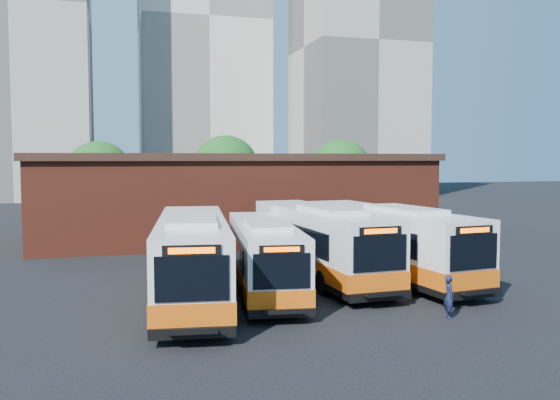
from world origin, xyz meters
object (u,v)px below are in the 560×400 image
object	(u,v)px
bus_west	(192,261)
bus_east	(386,244)
bus_midwest	(264,258)
transit_worker	(449,297)
bus_mideast	(319,244)

from	to	relation	value
bus_west	bus_east	distance (m)	10.44
bus_midwest	bus_east	world-z (taller)	bus_east
bus_midwest	bus_east	distance (m)	6.93
bus_west	transit_worker	world-z (taller)	bus_west
bus_mideast	bus_east	bearing A→B (deg)	-15.27
bus_midwest	transit_worker	world-z (taller)	bus_midwest
bus_east	bus_mideast	bearing A→B (deg)	160.58
bus_west	bus_mideast	distance (m)	7.45
bus_midwest	bus_east	size ratio (longest dim) A/B	0.89
bus_midwest	bus_east	xyz separation A→B (m)	(6.79, 1.37, 0.19)
bus_midwest	transit_worker	xyz separation A→B (m)	(5.61, -6.56, -0.67)
transit_worker	bus_mideast	bearing A→B (deg)	27.61
transit_worker	bus_east	bearing A→B (deg)	4.83
transit_worker	bus_west	bearing A→B (deg)	71.49
bus_mideast	bus_east	world-z (taller)	bus_mideast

